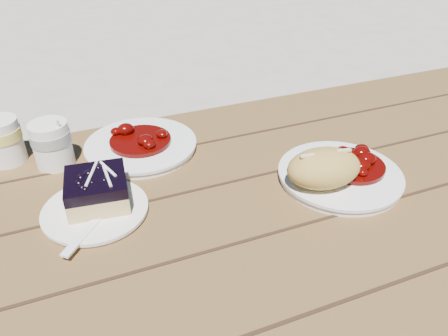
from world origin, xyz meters
name	(u,v)px	position (x,y,z in m)	size (l,w,h in m)	color
picnic_table	(199,285)	(0.00, 0.00, 0.59)	(2.00, 1.55, 0.75)	brown
main_plate	(340,176)	(0.30, 0.01, 0.76)	(0.23, 0.23, 0.02)	white
goulash_stew	(353,159)	(0.33, 0.02, 0.79)	(0.12, 0.12, 0.04)	#4E0502
bread_roll	(324,168)	(0.24, -0.01, 0.80)	(0.14, 0.09, 0.07)	tan
dessert_plate	(96,211)	(-0.16, 0.08, 0.76)	(0.18, 0.18, 0.01)	white
blueberry_cake	(97,189)	(-0.15, 0.10, 0.79)	(0.11, 0.11, 0.06)	tan
fork_dessert	(87,230)	(-0.18, 0.03, 0.76)	(0.03, 0.16, 0.01)	white
coffee_cup	(52,144)	(-0.21, 0.27, 0.80)	(0.07, 0.07, 0.09)	white
second_plate	(141,146)	(-0.03, 0.27, 0.76)	(0.23, 0.23, 0.02)	white
second_stew	(140,134)	(-0.03, 0.27, 0.79)	(0.13, 0.13, 0.04)	#4E0502
second_cup	(3,141)	(-0.30, 0.32, 0.80)	(0.07, 0.07, 0.09)	white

